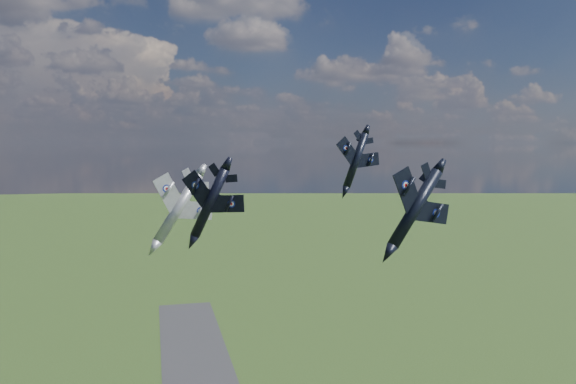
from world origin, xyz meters
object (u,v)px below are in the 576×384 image
object	(u,v)px
jet_lead_navy	(210,202)
jet_right_navy	(415,208)
jet_left_silver	(178,208)
jet_high_navy	(356,160)

from	to	relation	value
jet_lead_navy	jet_right_navy	size ratio (longest dim) A/B	1.00
jet_right_navy	jet_left_silver	distance (m)	34.40
jet_lead_navy	jet_right_navy	world-z (taller)	jet_right_navy
jet_right_navy	jet_left_silver	size ratio (longest dim) A/B	0.93
jet_high_navy	jet_left_silver	bearing A→B (deg)	-172.26
jet_right_navy	jet_high_navy	bearing A→B (deg)	67.64
jet_lead_navy	jet_left_silver	xyz separation A→B (m)	(-4.10, 4.26, -1.11)
jet_high_navy	jet_lead_navy	bearing A→B (deg)	-162.27
jet_lead_navy	jet_left_silver	size ratio (longest dim) A/B	0.93
jet_left_silver	jet_lead_navy	bearing A→B (deg)	-64.13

